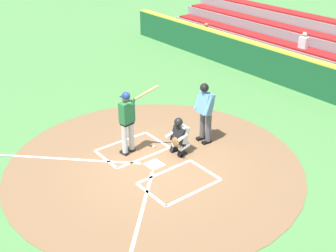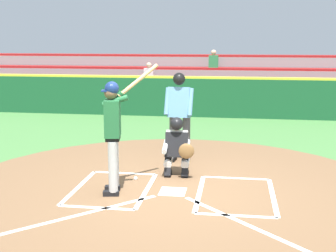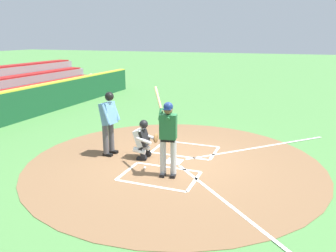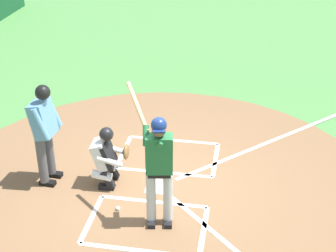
% 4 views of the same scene
% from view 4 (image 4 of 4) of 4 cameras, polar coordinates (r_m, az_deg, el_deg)
% --- Properties ---
extents(ground_plane, '(120.00, 120.00, 0.00)m').
position_cam_4_polar(ground_plane, '(8.95, -1.04, -6.89)').
color(ground_plane, '#4C8442').
extents(dirt_circle, '(8.00, 8.00, 0.01)m').
position_cam_4_polar(dirt_circle, '(8.94, -1.04, -6.86)').
color(dirt_circle, brown).
rests_on(dirt_circle, ground).
extents(home_plate_and_chalk, '(7.93, 4.91, 0.01)m').
position_cam_4_polar(home_plate_and_chalk, '(8.84, 4.62, -7.34)').
color(home_plate_and_chalk, white).
rests_on(home_plate_and_chalk, dirt_circle).
extents(batter, '(0.86, 0.84, 2.13)m').
position_cam_4_polar(batter, '(7.53, -1.08, -4.28)').
color(batter, '#BCBCBC').
rests_on(batter, ground).
extents(catcher, '(0.60, 0.60, 1.13)m').
position_cam_4_polar(catcher, '(8.78, -6.87, -3.27)').
color(catcher, black).
rests_on(catcher, ground).
extents(plate_umpire, '(0.60, 0.45, 1.86)m').
position_cam_4_polar(plate_umpire, '(8.80, -13.73, -0.20)').
color(plate_umpire, '#4C4C51').
rests_on(plate_umpire, ground).
extents(baseball, '(0.07, 0.07, 0.07)m').
position_cam_4_polar(baseball, '(8.43, -5.66, -9.21)').
color(baseball, white).
rests_on(baseball, ground).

